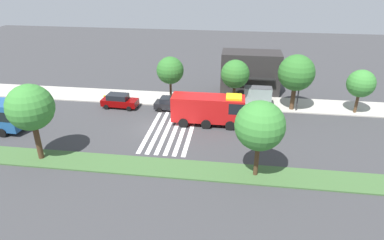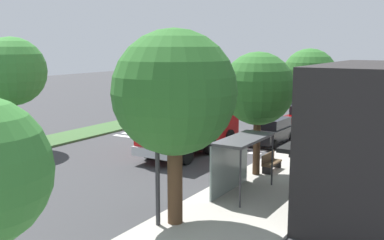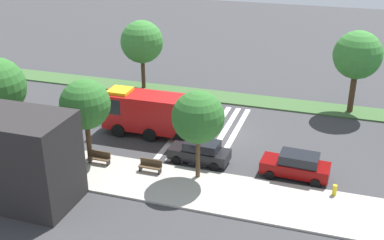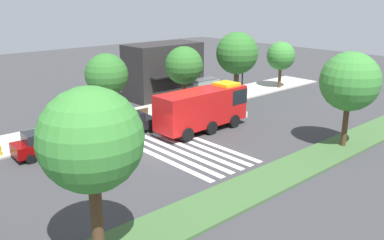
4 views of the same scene
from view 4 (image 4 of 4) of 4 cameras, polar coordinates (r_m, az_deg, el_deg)
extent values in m
plane|color=#38383A|center=(29.26, -4.15, -4.61)|extent=(120.00, 120.00, 0.00)
cube|color=#ADA89E|center=(36.22, -12.70, -0.60)|extent=(60.00, 4.83, 0.14)
cube|color=#3D6033|center=(24.01, 7.60, -9.58)|extent=(60.00, 3.00, 0.14)
cube|color=silver|center=(28.93, -5.09, -4.89)|extent=(0.45, 11.46, 0.01)
cube|color=silver|center=(29.43, -3.69, -4.46)|extent=(0.45, 11.46, 0.01)
cube|color=silver|center=(29.95, -2.33, -4.05)|extent=(0.45, 11.46, 0.01)
cube|color=silver|center=(30.50, -1.03, -3.65)|extent=(0.45, 11.46, 0.01)
cube|color=silver|center=(31.05, 0.23, -3.26)|extent=(0.45, 11.46, 0.01)
cube|color=silver|center=(31.63, 1.45, -2.88)|extent=(0.45, 11.46, 0.01)
cube|color=#B71414|center=(35.40, 4.73, 2.56)|extent=(2.48, 2.51, 2.84)
cube|color=#B71414|center=(32.62, -0.21, 1.38)|extent=(5.75, 2.53, 2.86)
cube|color=black|center=(35.53, 5.16, 3.54)|extent=(1.79, 2.53, 1.25)
cube|color=silver|center=(36.65, 6.11, 1.13)|extent=(0.26, 2.49, 0.50)
cube|color=yellow|center=(35.05, 4.79, 5.00)|extent=(1.73, 1.76, 0.24)
cylinder|color=black|center=(36.43, 2.98, 0.70)|extent=(1.10, 0.31, 1.10)
cylinder|color=black|center=(34.80, 5.89, -0.16)|extent=(1.10, 0.31, 1.10)
cylinder|color=black|center=(33.05, -3.51, -1.03)|extent=(1.10, 0.31, 1.10)
cylinder|color=black|center=(31.24, -0.64, -2.07)|extent=(1.10, 0.31, 1.10)
cylinder|color=black|center=(34.64, -0.18, -0.14)|extent=(1.10, 0.31, 1.10)
cylinder|color=black|center=(32.92, 2.73, -1.09)|extent=(1.10, 0.31, 1.10)
cube|color=#720505|center=(30.46, -19.37, -3.23)|extent=(4.68, 2.05, 0.81)
cube|color=black|center=(30.15, -19.91, -2.00)|extent=(2.65, 1.74, 0.67)
cylinder|color=black|center=(31.89, -17.33, -2.91)|extent=(0.65, 0.25, 0.64)
cylinder|color=black|center=(30.28, -16.01, -3.86)|extent=(0.65, 0.25, 0.64)
cylinder|color=black|center=(31.01, -22.51, -4.03)|extent=(0.65, 0.25, 0.64)
cylinder|color=black|center=(29.35, -21.44, -5.07)|extent=(0.65, 0.25, 0.64)
cube|color=black|center=(33.43, -8.58, -0.72)|extent=(4.45, 1.96, 0.74)
cube|color=black|center=(33.13, -8.96, 0.34)|extent=(2.52, 1.66, 0.63)
cylinder|color=black|center=(34.97, -7.26, -0.51)|extent=(0.65, 0.25, 0.64)
cylinder|color=black|center=(33.56, -5.67, -1.21)|extent=(0.65, 0.25, 0.64)
cylinder|color=black|center=(33.62, -11.43, -1.44)|extent=(0.65, 0.25, 0.64)
cylinder|color=black|center=(32.15, -9.96, -2.21)|extent=(0.65, 0.25, 0.64)
cube|color=#4C4C51|center=(41.59, 1.43, 5.58)|extent=(3.50, 1.40, 0.12)
cube|color=#8C9E99|center=(41.38, 2.05, 3.82)|extent=(3.50, 0.08, 2.40)
cylinder|color=#333338|center=(41.20, -0.93, 3.77)|extent=(0.08, 0.08, 2.40)
cylinder|color=#333338|center=(43.45, 2.47, 4.45)|extent=(0.08, 0.08, 2.40)
cube|color=#4C3823|center=(39.30, -2.61, 1.92)|extent=(1.60, 0.50, 0.08)
cube|color=#4C3823|center=(39.07, -2.41, 2.23)|extent=(1.60, 0.06, 0.45)
cube|color=black|center=(38.92, -3.42, 1.41)|extent=(0.08, 0.45, 0.37)
cube|color=black|center=(39.80, -1.80, 1.78)|extent=(0.08, 0.45, 0.37)
cube|color=#4C3823|center=(37.03, -7.32, 0.85)|extent=(1.60, 0.50, 0.08)
cube|color=#4C3823|center=(36.79, -7.14, 1.17)|extent=(1.60, 0.06, 0.45)
cube|color=black|center=(36.71, -8.23, 0.30)|extent=(0.08, 0.45, 0.37)
cube|color=black|center=(37.49, -6.41, 0.72)|extent=(0.08, 0.45, 0.37)
cylinder|color=#2D2D30|center=(44.22, 7.01, 6.48)|extent=(0.16, 0.16, 5.31)
sphere|color=white|center=(43.80, 7.15, 10.13)|extent=(0.36, 0.36, 0.36)
cube|color=#282626|center=(44.82, -4.00, 6.85)|extent=(8.17, 4.09, 5.81)
cube|color=black|center=(42.96, -1.98, 6.30)|extent=(6.54, 0.80, 0.16)
cylinder|color=#513823|center=(34.65, -11.48, 1.56)|extent=(0.30, 0.30, 3.20)
sphere|color=#2D6B28|center=(34.03, -11.75, 6.14)|extent=(3.47, 3.47, 3.47)
cylinder|color=#47301E|center=(39.30, -1.10, 3.60)|extent=(0.36, 0.36, 3.04)
sphere|color=#2D6B28|center=(38.76, -1.12, 7.58)|extent=(3.55, 3.55, 3.55)
cylinder|color=#513823|center=(44.31, 6.14, 5.16)|extent=(0.54, 0.54, 3.22)
sphere|color=#2D6B28|center=(43.78, 6.27, 9.20)|extent=(4.40, 4.40, 4.40)
cylinder|color=#513823|center=(50.21, 12.05, 5.91)|extent=(0.36, 0.36, 2.60)
sphere|color=#387F33|center=(49.81, 12.22, 8.68)|extent=(3.32, 3.32, 3.32)
cylinder|color=#47301E|center=(17.76, -13.06, -12.89)|extent=(0.52, 0.52, 3.77)
sphere|color=#387F33|center=(16.38, -13.83, -2.65)|extent=(4.18, 4.18, 4.18)
cylinder|color=#47301E|center=(31.78, 20.45, -0.49)|extent=(0.40, 0.40, 3.30)
sphere|color=#387F33|center=(31.05, 21.04, 5.02)|extent=(4.20, 4.20, 4.20)
camera|label=1|loc=(28.15, 76.89, 17.59)|focal=31.21mm
camera|label=2|loc=(59.19, 8.70, 12.69)|focal=42.74mm
camera|label=3|loc=(57.07, -35.63, 20.22)|focal=44.87mm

